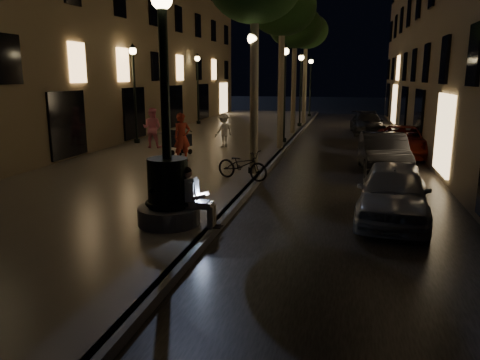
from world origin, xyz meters
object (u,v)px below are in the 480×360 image
(lamp_curb_a, at_px, (253,83))
(lamp_left_c, at_px, (198,80))
(pedestrian_pink, at_px, (152,128))
(seated_man_laptop, at_px, (194,195))
(car_second, at_px, (383,153))
(bicycle, at_px, (242,165))
(lamp_curb_d, at_px, (310,79))
(stroller, at_px, (181,141))
(pedestrian_red, at_px, (182,137))
(fountain_lamppost, at_px, (168,180))
(lamp_curb_b, at_px, (285,81))
(car_rear, at_px, (367,123))
(car_third, at_px, (402,141))
(tree_second, at_px, (282,9))
(pedestrian_white, at_px, (224,130))
(lamp_left_b, at_px, (134,81))
(tree_third, at_px, (295,28))
(car_front, at_px, (393,192))
(lamp_curb_c, at_px, (301,80))
(tree_far, at_px, (306,32))

(lamp_curb_a, relative_size, lamp_left_c, 1.00)
(pedestrian_pink, bearing_deg, seated_man_laptop, 114.49)
(car_second, bearing_deg, bicycle, -148.39)
(lamp_curb_d, xyz_separation_m, lamp_left_c, (-7.10, -8.00, 0.00))
(lamp_curb_d, distance_m, stroller, 21.41)
(stroller, bearing_deg, pedestrian_red, -45.43)
(lamp_curb_d, bearing_deg, pedestrian_red, -97.94)
(fountain_lamppost, height_order, lamp_left_c, fountain_lamppost)
(pedestrian_pink, bearing_deg, stroller, 137.36)
(lamp_curb_b, height_order, pedestrian_pink, lamp_curb_b)
(car_rear, bearing_deg, seated_man_laptop, -106.23)
(car_third, height_order, pedestrian_pink, pedestrian_pink)
(lamp_curb_a, bearing_deg, tree_second, 89.05)
(stroller, relative_size, bicycle, 0.66)
(stroller, height_order, pedestrian_white, pedestrian_white)
(lamp_curb_a, bearing_deg, lamp_left_b, 139.80)
(lamp_curb_d, bearing_deg, seated_man_laptop, -90.17)
(pedestrian_red, relative_size, pedestrian_white, 1.19)
(lamp_curb_d, height_order, pedestrian_pink, lamp_curb_d)
(pedestrian_pink, bearing_deg, pedestrian_red, 126.93)
(tree_third, bearing_deg, fountain_lamppost, -92.23)
(lamp_curb_a, height_order, lamp_curb_d, same)
(car_rear, bearing_deg, fountain_lamppost, -107.88)
(tree_third, relative_size, lamp_left_c, 1.50)
(lamp_left_c, distance_m, car_front, 23.05)
(lamp_curb_c, relative_size, car_third, 1.01)
(lamp_left_c, relative_size, car_second, 1.10)
(pedestrian_white, bearing_deg, stroller, 6.79)
(lamp_curb_b, distance_m, pedestrian_white, 4.12)
(tree_third, xyz_separation_m, lamp_left_c, (-7.10, 4.00, -2.90))
(car_third, bearing_deg, seated_man_laptop, -110.74)
(lamp_curb_c, xyz_separation_m, pedestrian_red, (-3.12, -14.36, -2.10))
(tree_second, relative_size, lamp_left_b, 1.54)
(lamp_curb_a, bearing_deg, pedestrian_red, 152.27)
(lamp_curb_b, height_order, car_second, lamp_curb_b)
(tree_second, height_order, tree_far, tree_far)
(lamp_curb_c, distance_m, stroller, 13.69)
(tree_third, distance_m, pedestrian_pink, 10.53)
(lamp_curb_a, relative_size, lamp_curb_c, 1.00)
(lamp_curb_a, xyz_separation_m, pedestrian_pink, (-5.68, 4.69, -2.11))
(lamp_curb_c, xyz_separation_m, pedestrian_pink, (-5.68, -11.31, -2.11))
(lamp_curb_c, height_order, car_second, lamp_curb_c)
(car_front, distance_m, car_second, 5.94)
(lamp_curb_c, distance_m, lamp_left_b, 12.26)
(lamp_curb_b, height_order, lamp_left_b, same)
(seated_man_laptop, xyz_separation_m, pedestrian_pink, (-5.60, 10.69, 0.22))
(car_rear, bearing_deg, car_third, -85.51)
(lamp_curb_c, bearing_deg, lamp_curb_b, -90.00)
(lamp_left_c, xyz_separation_m, car_third, (12.60, -9.88, -2.58))
(seated_man_laptop, height_order, pedestrian_pink, pedestrian_pink)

